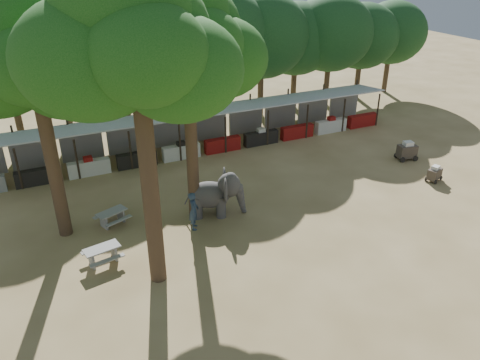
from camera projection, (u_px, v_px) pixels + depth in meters
name	position (u px, v px, depth m)	size (l,w,h in m)	color
ground	(312.00, 267.00, 19.48)	(100.00, 100.00, 0.00)	brown
vendor_stalls	(197.00, 133.00, 30.17)	(28.00, 2.99, 2.80)	#A6A8AD
yard_tree_left	(27.00, 54.00, 18.20)	(7.10, 6.90, 11.02)	#332316
yard_tree_center	(130.00, 44.00, 14.82)	(7.10, 6.90, 12.04)	#332316
yard_tree_back	(182.00, 38.00, 19.49)	(7.10, 6.90, 11.36)	#332316
backdrop_trees	(169.00, 50.00, 32.42)	(46.46, 5.95, 8.33)	#332316
elephant	(216.00, 194.00, 22.86)	(3.02, 2.30, 2.25)	#3B3838
handler	(194.00, 211.00, 21.76)	(0.68, 0.45, 1.89)	#26384C
picnic_table_near	(102.00, 253.00, 19.57)	(1.69, 1.57, 0.73)	gray
picnic_table_far	(112.00, 216.00, 22.29)	(1.78, 1.70, 0.70)	gray
cart_front	(435.00, 173.00, 26.45)	(1.09, 0.89, 0.92)	#362D26
cart_back	(407.00, 151.00, 29.03)	(1.35, 1.01, 1.20)	#362D26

